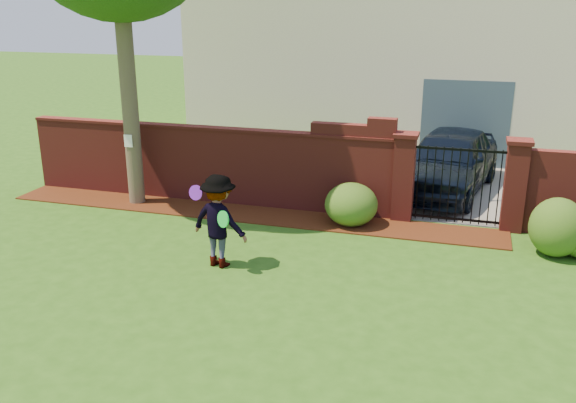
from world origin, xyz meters
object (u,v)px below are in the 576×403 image
(man, at_px, (218,222))
(frisbee_purple, at_px, (196,193))
(frisbee_green, at_px, (223,219))
(car, at_px, (446,163))

(man, height_order, frisbee_purple, man)
(frisbee_green, bearing_deg, car, 59.71)
(man, xyz_separation_m, frisbee_green, (0.21, -0.25, 0.15))
(car, distance_m, frisbee_purple, 6.78)
(frisbee_green, bearing_deg, frisbee_purple, 157.89)
(car, height_order, man, man)
(man, bearing_deg, frisbee_purple, 14.59)
(man, distance_m, frisbee_purple, 0.62)
(man, distance_m, frisbee_green, 0.36)
(frisbee_purple, distance_m, frisbee_green, 0.72)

